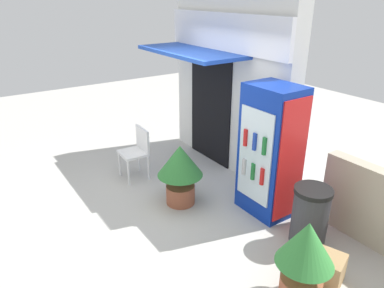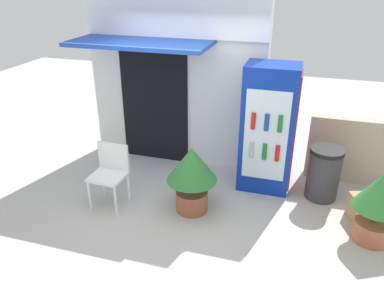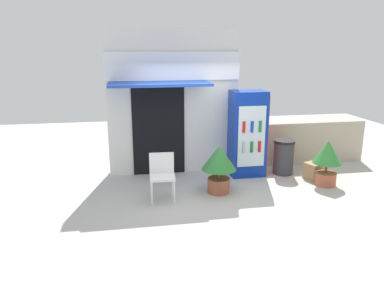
{
  "view_description": "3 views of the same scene",
  "coord_description": "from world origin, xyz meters",
  "px_view_note": "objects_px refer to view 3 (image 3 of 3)",
  "views": [
    {
      "loc": [
        4.35,
        -2.41,
        3.01
      ],
      "look_at": [
        -0.05,
        0.58,
        0.77
      ],
      "focal_mm": 33.69,
      "sensor_mm": 36.0,
      "label": 1
    },
    {
      "loc": [
        1.53,
        -4.03,
        3.07
      ],
      "look_at": [
        0.19,
        0.44,
        0.87
      ],
      "focal_mm": 34.97,
      "sensor_mm": 36.0,
      "label": 2
    },
    {
      "loc": [
        -1.45,
        -6.56,
        2.81
      ],
      "look_at": [
        -0.19,
        0.58,
        0.91
      ],
      "focal_mm": 34.56,
      "sensor_mm": 36.0,
      "label": 3
    }
  ],
  "objects_px": {
    "plastic_chair": "(162,173)",
    "potted_plant_near_shop": "(219,163)",
    "trash_bin": "(283,157)",
    "drink_cooler": "(248,134)",
    "potted_plant_curbside": "(327,158)",
    "cardboard_box": "(315,170)"
  },
  "relations": [
    {
      "from": "potted_plant_near_shop",
      "to": "trash_bin",
      "type": "xyz_separation_m",
      "value": [
        1.73,
        0.85,
        -0.2
      ]
    },
    {
      "from": "drink_cooler",
      "to": "cardboard_box",
      "type": "height_order",
      "value": "drink_cooler"
    },
    {
      "from": "drink_cooler",
      "to": "potted_plant_near_shop",
      "type": "distance_m",
      "value": 1.34
    },
    {
      "from": "plastic_chair",
      "to": "trash_bin",
      "type": "distance_m",
      "value": 3.04
    },
    {
      "from": "cardboard_box",
      "to": "drink_cooler",
      "type": "bearing_deg",
      "value": 160.52
    },
    {
      "from": "drink_cooler",
      "to": "potted_plant_curbside",
      "type": "relative_size",
      "value": 1.98
    },
    {
      "from": "plastic_chair",
      "to": "potted_plant_curbside",
      "type": "height_order",
      "value": "potted_plant_curbside"
    },
    {
      "from": "potted_plant_near_shop",
      "to": "drink_cooler",
      "type": "bearing_deg",
      "value": 46.84
    },
    {
      "from": "drink_cooler",
      "to": "trash_bin",
      "type": "height_order",
      "value": "drink_cooler"
    },
    {
      "from": "drink_cooler",
      "to": "potted_plant_curbside",
      "type": "height_order",
      "value": "drink_cooler"
    },
    {
      "from": "plastic_chair",
      "to": "potted_plant_near_shop",
      "type": "height_order",
      "value": "potted_plant_near_shop"
    },
    {
      "from": "trash_bin",
      "to": "plastic_chair",
      "type": "bearing_deg",
      "value": -160.64
    },
    {
      "from": "plastic_chair",
      "to": "trash_bin",
      "type": "relative_size",
      "value": 1.13
    },
    {
      "from": "potted_plant_curbside",
      "to": "cardboard_box",
      "type": "xyz_separation_m",
      "value": [
        -0.02,
        0.42,
        -0.41
      ]
    },
    {
      "from": "drink_cooler",
      "to": "potted_plant_near_shop",
      "type": "xyz_separation_m",
      "value": [
        -0.88,
        -0.94,
        -0.35
      ]
    },
    {
      "from": "trash_bin",
      "to": "cardboard_box",
      "type": "distance_m",
      "value": 0.73
    },
    {
      "from": "plastic_chair",
      "to": "potted_plant_curbside",
      "type": "relative_size",
      "value": 0.93
    },
    {
      "from": "drink_cooler",
      "to": "trash_bin",
      "type": "relative_size",
      "value": 2.41
    },
    {
      "from": "potted_plant_curbside",
      "to": "trash_bin",
      "type": "relative_size",
      "value": 1.22
    },
    {
      "from": "plastic_chair",
      "to": "potted_plant_near_shop",
      "type": "relative_size",
      "value": 0.93
    },
    {
      "from": "plastic_chair",
      "to": "trash_bin",
      "type": "xyz_separation_m",
      "value": [
        2.86,
        1.01,
        -0.13
      ]
    },
    {
      "from": "potted_plant_near_shop",
      "to": "potted_plant_curbside",
      "type": "height_order",
      "value": "potted_plant_curbside"
    }
  ]
}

